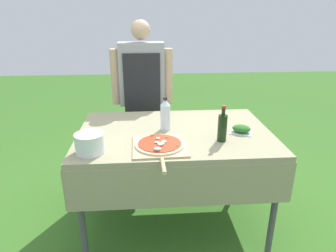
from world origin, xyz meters
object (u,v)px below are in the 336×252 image
at_px(water_bottle, 165,115).
at_px(mixing_tub, 90,143).
at_px(pizza_on_peel, 160,145).
at_px(oil_bottle, 222,127).
at_px(prep_table, 175,141).
at_px(herb_container, 241,129).
at_px(person_cook, 142,90).

height_order(water_bottle, mixing_tub, water_bottle).
relative_size(water_bottle, mixing_tub, 1.37).
xyz_separation_m(pizza_on_peel, oil_bottle, (0.42, 0.08, 0.08)).
bearing_deg(prep_table, pizza_on_peel, -113.88).
xyz_separation_m(pizza_on_peel, herb_container, (0.59, 0.20, 0.01)).
xyz_separation_m(oil_bottle, herb_container, (0.17, 0.13, -0.07)).
bearing_deg(pizza_on_peel, oil_bottle, 8.74).
distance_m(oil_bottle, water_bottle, 0.43).
bearing_deg(oil_bottle, water_bottle, 148.03).
distance_m(person_cook, water_bottle, 0.76).
bearing_deg(prep_table, herb_container, -8.07).
height_order(prep_table, mixing_tub, mixing_tub).
bearing_deg(mixing_tub, oil_bottle, 7.70).
height_order(oil_bottle, herb_container, oil_bottle).
bearing_deg(water_bottle, person_cook, 102.94).
bearing_deg(mixing_tub, person_cook, 73.95).
bearing_deg(person_cook, herb_container, 129.71).
relative_size(prep_table, person_cook, 0.91).
height_order(person_cook, mixing_tub, person_cook).
relative_size(person_cook, pizza_on_peel, 2.93).
distance_m(pizza_on_peel, water_bottle, 0.32).
xyz_separation_m(water_bottle, herb_container, (0.54, -0.10, -0.09)).
distance_m(person_cook, oil_bottle, 1.11).
bearing_deg(pizza_on_peel, person_cook, 94.64).
distance_m(oil_bottle, mixing_tub, 0.86).
xyz_separation_m(person_cook, herb_container, (0.71, -0.84, -0.09)).
xyz_separation_m(prep_table, person_cook, (-0.24, 0.78, 0.19)).
height_order(prep_table, pizza_on_peel, pizza_on_peel).
distance_m(herb_container, mixing_tub, 1.05).
distance_m(prep_table, mixing_tub, 0.65).
xyz_separation_m(prep_table, mixing_tub, (-0.55, -0.31, 0.14)).
bearing_deg(pizza_on_peel, herb_container, 17.35).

